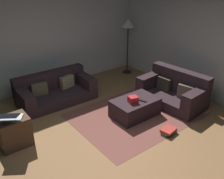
{
  "coord_description": "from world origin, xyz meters",
  "views": [
    {
      "loc": [
        -2.13,
        -2.87,
        2.85
      ],
      "look_at": [
        0.56,
        0.62,
        0.75
      ],
      "focal_mm": 39.99,
      "sensor_mm": 36.0,
      "label": 1
    }
  ],
  "objects": [
    {
      "name": "book_stack",
      "position": [
        1.18,
        -0.37,
        0.06
      ],
      "size": [
        0.32,
        0.26,
        0.11
      ],
      "color": "#387A47",
      "rests_on": "ground_plane"
    },
    {
      "name": "laptop",
      "position": [
        -1.29,
        1.05,
        0.61
      ],
      "size": [
        0.51,
        0.52,
        0.17
      ],
      "color": "silver",
      "rests_on": "side_table"
    },
    {
      "name": "couch_left",
      "position": [
        0.07,
        2.24,
        0.26
      ],
      "size": [
        1.79,
        0.9,
        0.67
      ],
      "rotation": [
        0.0,
        0.0,
        3.13
      ],
      "color": "#2D1E23",
      "rests_on": "ground_plane"
    },
    {
      "name": "corner_lamp",
      "position": [
        2.66,
        2.59,
        1.39
      ],
      "size": [
        0.36,
        0.36,
        1.63
      ],
      "color": "black",
      "rests_on": "ground_plane"
    },
    {
      "name": "gift_box",
      "position": [
        1.0,
        0.48,
        0.45
      ],
      "size": [
        0.21,
        0.2,
        0.13
      ],
      "primitive_type": "cube",
      "rotation": [
        0.0,
        0.0,
        -0.23
      ],
      "color": "red",
      "rests_on": "ottoman"
    },
    {
      "name": "ground_plane",
      "position": [
        0.0,
        0.0,
        0.0
      ],
      "size": [
        6.4,
        6.4,
        0.0
      ],
      "primitive_type": "plane",
      "color": "brown"
    },
    {
      "name": "corner_partition",
      "position": [
        3.14,
        0.0,
        1.3
      ],
      "size": [
        0.12,
        6.4,
        2.6
      ],
      "primitive_type": "cube",
      "color": "#B5B0AB",
      "rests_on": "ground_plane"
    },
    {
      "name": "rear_partition",
      "position": [
        0.0,
        3.14,
        1.3
      ],
      "size": [
        6.4,
        0.12,
        2.6
      ],
      "primitive_type": "cube",
      "color": "#BCB7B2",
      "rests_on": "ground_plane"
    },
    {
      "name": "ottoman",
      "position": [
        1.12,
        0.54,
        0.19
      ],
      "size": [
        0.98,
        0.64,
        0.38
      ],
      "primitive_type": "cube",
      "color": "#2D1E23",
      "rests_on": "ground_plane"
    },
    {
      "name": "couch_right",
      "position": [
        2.25,
        0.42,
        0.3
      ],
      "size": [
        0.96,
        1.57,
        0.78
      ],
      "rotation": [
        0.0,
        0.0,
        1.65
      ],
      "color": "#2D1E23",
      "rests_on": "ground_plane"
    },
    {
      "name": "tv_remote",
      "position": [
        1.2,
        0.39,
        0.39
      ],
      "size": [
        0.09,
        0.17,
        0.02
      ],
      "primitive_type": "cube",
      "rotation": [
        0.0,
        0.0,
        0.3
      ],
      "color": "black",
      "rests_on": "ottoman"
    },
    {
      "name": "area_rug",
      "position": [
        1.12,
        0.54,
        0.0
      ],
      "size": [
        2.6,
        2.0,
        0.01
      ],
      "primitive_type": "cube",
      "color": "brown",
      "rests_on": "ground_plane"
    },
    {
      "name": "side_table",
      "position": [
        -1.26,
        1.09,
        0.28
      ],
      "size": [
        0.52,
        0.44,
        0.55
      ],
      "primitive_type": "cube",
      "color": "#4C3323",
      "rests_on": "ground_plane"
    }
  ]
}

